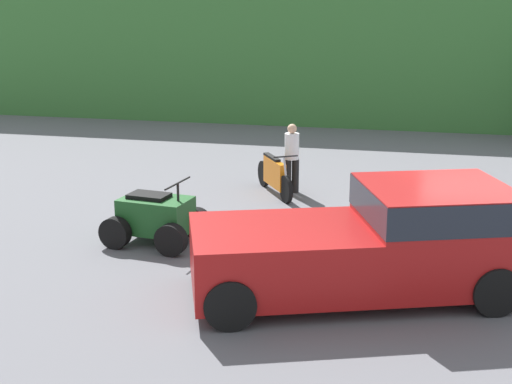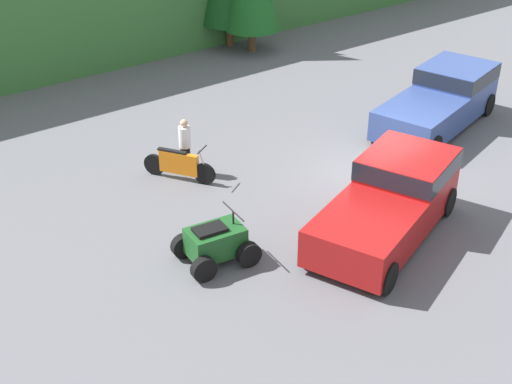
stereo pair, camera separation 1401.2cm
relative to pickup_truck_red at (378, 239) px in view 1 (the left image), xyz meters
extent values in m
plane|color=#5B5B60|center=(1.89, 2.29, -0.96)|extent=(80.00, 80.00, 0.00)
cube|color=#387033|center=(1.89, 18.29, 1.77)|extent=(44.00, 6.00, 5.45)
cube|color=maroon|center=(0.88, 0.32, 0.05)|extent=(2.88, 2.79, 1.59)
cube|color=#1E232D|center=(0.88, 0.32, 0.57)|extent=(2.91, 2.82, 0.51)
cube|color=maroon|center=(-1.50, -0.55, -0.25)|extent=(3.36, 2.97, 0.98)
cylinder|color=black|center=(1.14, 1.47, -0.57)|extent=(0.83, 0.53, 0.78)
cylinder|color=black|center=(1.82, -0.38, -0.57)|extent=(0.83, 0.53, 0.78)
cylinder|color=black|center=(-2.68, 0.06, -0.57)|extent=(0.83, 0.53, 0.78)
cylinder|color=black|center=(-2.00, -1.78, -0.57)|extent=(0.83, 0.53, 0.78)
cylinder|color=black|center=(-2.45, 4.99, -0.63)|extent=(0.43, 0.62, 0.66)
cylinder|color=black|center=(-3.31, 6.40, -0.63)|extent=(0.43, 0.62, 0.66)
cube|color=orange|center=(-2.88, 5.69, -0.43)|extent=(0.78, 1.13, 0.66)
cylinder|color=#B7B7BC|center=(-2.48, 5.04, -0.24)|extent=(0.19, 0.27, 0.76)
cylinder|color=black|center=(-2.48, 5.04, 0.15)|extent=(0.53, 0.34, 0.04)
cube|color=black|center=(-2.99, 5.87, -0.07)|extent=(0.59, 0.84, 0.06)
cylinder|color=black|center=(-3.74, 2.06, -0.65)|extent=(0.64, 0.30, 0.62)
cylinder|color=black|center=(-3.88, 0.94, -0.65)|extent=(0.64, 0.30, 0.62)
cylinder|color=black|center=(-4.94, 2.21, -0.65)|extent=(0.64, 0.30, 0.62)
cylinder|color=black|center=(-5.08, 1.10, -0.65)|extent=(0.64, 0.30, 0.62)
cube|color=#194C1E|center=(-4.41, 1.58, -0.38)|extent=(1.44, 1.03, 0.69)
cylinder|color=black|center=(-3.92, 1.51, 0.13)|extent=(0.06, 0.06, 0.35)
cylinder|color=black|center=(-3.92, 1.51, 0.31)|extent=(0.17, 1.04, 0.04)
cube|color=black|center=(-4.55, 1.60, 0.00)|extent=(0.83, 0.59, 0.08)
cylinder|color=black|center=(-2.41, 5.97, -0.53)|extent=(0.24, 0.24, 0.86)
cylinder|color=black|center=(-2.59, 5.89, -0.53)|extent=(0.24, 0.24, 0.86)
cylinder|color=white|center=(-2.50, 5.93, 0.22)|extent=(0.47, 0.47, 0.64)
sphere|color=tan|center=(-2.50, 5.93, 0.66)|extent=(0.31, 0.31, 0.23)
camera|label=1|loc=(0.56, -11.03, 3.74)|focal=50.00mm
camera|label=2|loc=(-12.36, -10.43, 9.14)|focal=50.00mm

